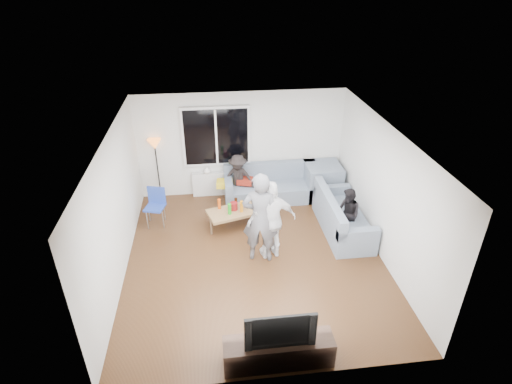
{
  "coord_description": "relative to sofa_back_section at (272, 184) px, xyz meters",
  "views": [
    {
      "loc": [
        -0.76,
        -6.46,
        5.11
      ],
      "look_at": [
        0.1,
        0.6,
        1.15
      ],
      "focal_mm": 28.61,
      "sensor_mm": 36.0,
      "label": 1
    }
  ],
  "objects": [
    {
      "name": "wall_front",
      "position": [
        -0.69,
        -5.04,
        0.88
      ],
      "size": [
        5.0,
        0.04,
        2.6
      ],
      "primitive_type": "cube",
      "color": "silver",
      "rests_on": "ground"
    },
    {
      "name": "ceiling",
      "position": [
        -0.69,
        -2.27,
        2.2
      ],
      "size": [
        5.0,
        5.5,
        0.04
      ],
      "primitive_type": "cube",
      "color": "white",
      "rests_on": "ground"
    },
    {
      "name": "pitcher",
      "position": [
        -1.01,
        -1.06,
        0.06
      ],
      "size": [
        0.17,
        0.17,
        0.17
      ],
      "primitive_type": "cylinder",
      "color": "maroon",
      "rests_on": "coffee_table"
    },
    {
      "name": "spectator_back",
      "position": [
        -0.82,
        0.03,
        0.18
      ],
      "size": [
        0.88,
        0.66,
        1.21
      ],
      "primitive_type": "imported",
      "rotation": [
        0.0,
        0.0,
        -0.29
      ],
      "color": "black",
      "rests_on": "floor"
    },
    {
      "name": "coffee_table",
      "position": [
        -1.03,
        -1.12,
        -0.22
      ],
      "size": [
        1.22,
        0.88,
        0.4
      ],
      "primitive_type": "cube",
      "rotation": [
        0.0,
        0.0,
        0.28
      ],
      "color": "#9D754B",
      "rests_on": "floor"
    },
    {
      "name": "bottle_e",
      "position": [
        -0.7,
        -1.03,
        0.07
      ],
      "size": [
        0.07,
        0.07,
        0.19
      ],
      "primitive_type": "cylinder",
      "color": "black",
      "rests_on": "coffee_table"
    },
    {
      "name": "player_left",
      "position": [
        -0.59,
        -2.3,
        0.51
      ],
      "size": [
        0.76,
        0.57,
        1.87
      ],
      "primitive_type": "imported",
      "rotation": [
        0.0,
        0.0,
        2.95
      ],
      "color": "#54555A",
      "rests_on": "floor"
    },
    {
      "name": "side_chair",
      "position": [
        -2.74,
        -0.83,
        0.01
      ],
      "size": [
        0.49,
        0.49,
        0.86
      ],
      "primitive_type": null,
      "rotation": [
        0.0,
        0.0,
        -0.28
      ],
      "color": "#2642A5",
      "rests_on": "floor"
    },
    {
      "name": "vase",
      "position": [
        -1.56,
        0.35,
        0.28
      ],
      "size": [
        0.21,
        0.21,
        0.17
      ],
      "primitive_type": "imported",
      "rotation": [
        0.0,
        0.0,
        0.3
      ],
      "color": "white",
      "rests_on": "radiator"
    },
    {
      "name": "bottle_c",
      "position": [
        -0.95,
        -0.97,
        0.09
      ],
      "size": [
        0.07,
        0.07,
        0.23
      ],
      "primitive_type": "cylinder",
      "color": "black",
      "rests_on": "coffee_table"
    },
    {
      "name": "cushion_yellow",
      "position": [
        -1.15,
        -0.02,
        0.09
      ],
      "size": [
        0.41,
        0.36,
        0.14
      ],
      "primitive_type": "cube",
      "rotation": [
        0.0,
        0.0,
        -0.1
      ],
      "color": "yellow",
      "rests_on": "sofa_back_section"
    },
    {
      "name": "sofa_back_section",
      "position": [
        0.0,
        0.0,
        0.0
      ],
      "size": [
        2.3,
        0.85,
        0.85
      ],
      "primitive_type": null,
      "color": "slate",
      "rests_on": "floor"
    },
    {
      "name": "wall_back",
      "position": [
        -0.69,
        0.5,
        0.88
      ],
      "size": [
        5.0,
        0.04,
        2.6
      ],
      "primitive_type": "cube",
      "color": "silver",
      "rests_on": "ground"
    },
    {
      "name": "floor_lamp",
      "position": [
        -2.74,
        0.37,
        0.36
      ],
      "size": [
        0.32,
        0.32,
        1.56
      ],
      "primitive_type": null,
      "color": "orange",
      "rests_on": "floor"
    },
    {
      "name": "wall_right",
      "position": [
        1.83,
        -2.27,
        0.88
      ],
      "size": [
        0.04,
        5.5,
        2.6
      ],
      "primitive_type": "cube",
      "color": "silver",
      "rests_on": "ground"
    },
    {
      "name": "television",
      "position": [
        -0.64,
        -4.77,
        0.3
      ],
      "size": [
        1.0,
        0.13,
        0.58
      ],
      "primitive_type": "imported",
      "color": "black",
      "rests_on": "tv_console"
    },
    {
      "name": "window_mullion",
      "position": [
        -1.29,
        0.37,
        1.12
      ],
      "size": [
        0.05,
        0.03,
        1.35
      ],
      "primitive_type": "cube",
      "color": "white",
      "rests_on": "window_frame"
    },
    {
      "name": "window_glass",
      "position": [
        -1.29,
        0.38,
        1.12
      ],
      "size": [
        1.5,
        0.02,
        1.35
      ],
      "primitive_type": "cube",
      "color": "black",
      "rests_on": "window_frame"
    },
    {
      "name": "player_right",
      "position": [
        -0.35,
        -2.24,
        0.4
      ],
      "size": [
        1.02,
        0.54,
        1.65
      ],
      "primitive_type": "imported",
      "rotation": [
        0.0,
        0.0,
        3.29
      ],
      "color": "silver",
      "rests_on": "floor"
    },
    {
      "name": "window_frame",
      "position": [
        -1.29,
        0.42,
        1.12
      ],
      "size": [
        1.62,
        0.06,
        1.47
      ],
      "primitive_type": "cube",
      "color": "white",
      "rests_on": "wall_back"
    },
    {
      "name": "radiator",
      "position": [
        -1.29,
        0.38,
        -0.11
      ],
      "size": [
        1.3,
        0.12,
        0.62
      ],
      "primitive_type": "cube",
      "color": "silver",
      "rests_on": "floor"
    },
    {
      "name": "potted_plant",
      "position": [
        -0.98,
        0.35,
        0.39
      ],
      "size": [
        0.22,
        0.18,
        0.39
      ],
      "primitive_type": "imported",
      "rotation": [
        0.0,
        0.0,
        0.02
      ],
      "color": "#2F5F26",
      "rests_on": "radiator"
    },
    {
      "name": "cushion_red",
      "position": [
        -0.65,
        0.06,
        0.09
      ],
      "size": [
        0.43,
        0.39,
        0.13
      ],
      "primitive_type": "cube",
      "rotation": [
        0.0,
        0.0,
        -0.27
      ],
      "color": "maroon",
      "rests_on": "sofa_back_section"
    },
    {
      "name": "tv_console",
      "position": [
        -0.64,
        -4.77,
        -0.2
      ],
      "size": [
        1.6,
        0.4,
        0.44
      ],
      "primitive_type": "cube",
      "color": "#34231A",
      "rests_on": "floor"
    },
    {
      "name": "bottle_a",
      "position": [
        -1.32,
        -0.98,
        0.09
      ],
      "size": [
        0.07,
        0.07,
        0.24
      ],
      "primitive_type": "cylinder",
      "color": "#CD470C",
      "rests_on": "coffee_table"
    },
    {
      "name": "sofa_right_section",
      "position": [
        1.33,
        -1.56,
        0.0
      ],
      "size": [
        2.0,
        0.85,
        0.85
      ],
      "primitive_type": null,
      "rotation": [
        0.0,
        0.0,
        1.57
      ],
      "color": "slate",
      "rests_on": "floor"
    },
    {
      "name": "wall_left",
      "position": [
        -3.21,
        -2.27,
        0.88
      ],
      "size": [
        0.04,
        5.5,
        2.6
      ],
      "primitive_type": "cube",
      "color": "silver",
      "rests_on": "ground"
    },
    {
      "name": "bottle_d",
      "position": [
        -0.84,
        -1.17,
        0.11
      ],
      "size": [
        0.07,
        0.07,
        0.26
      ],
      "primitive_type": "cylinder",
      "color": "orange",
      "rests_on": "coffee_table"
    },
    {
      "name": "sofa_corner",
      "position": [
        1.28,
        0.0,
        0.0
      ],
      "size": [
        0.85,
        0.85,
        0.85
      ],
      "primitive_type": "cube",
      "color": "slate",
      "rests_on": "floor"
    },
    {
      "name": "spectator_right",
      "position": [
        1.33,
        -1.8,
        0.14
      ],
      "size": [
        0.58,
        0.66,
        1.13
      ],
      "primitive_type": "imported",
      "rotation": [
        0.0,
        0.0,
        -1.23
      ],
      "color": "black",
      "rests_on": "floor"
    },
    {
      "name": "bottle_b",
      "position": [
        -1.11,
        -1.23,
        0.1
      ],
      "size": [
        0.08,
        0.08,
        0.25
      ],
      "primitive_type": "cylinder",
      "color": "#1D9E1C",
      "rests_on": "coffee_table"
    },
    {
      "name": "floor",
      "position": [
        -0.69,
        -2.27,
        -0.45
      ],
      "size": [
        5.0,
        5.5,
        0.04
      ],
      "primitive_type": "cube",
      "color": "#56351C",
      "rests_on": "ground"
    }
  ]
}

